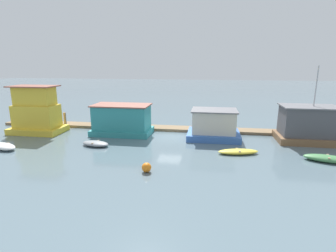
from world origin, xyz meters
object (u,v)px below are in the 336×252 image
dinghy_white (3,146)px  buoy_orange (147,167)px  dinghy_yellow (238,152)px  houseboat_blue (214,125)px  houseboat_yellow (36,113)px  mooring_post_far_left (65,120)px  dinghy_green (328,159)px  houseboat_teal (122,120)px  dinghy_grey (96,144)px  mooring_post_near_left (319,132)px  mooring_post_far_right (142,126)px  houseboat_brown (308,125)px

dinghy_white → buoy_orange: 14.26m
dinghy_yellow → houseboat_blue: bearing=113.9°
buoy_orange → houseboat_yellow: bearing=148.8°
dinghy_white → dinghy_yellow: bearing=5.7°
houseboat_yellow → mooring_post_far_left: size_ratio=2.98×
dinghy_white → dinghy_green: 27.61m
houseboat_yellow → houseboat_teal: (9.50, 0.91, -0.68)m
dinghy_grey → mooring_post_near_left: (21.67, 6.05, 0.41)m
mooring_post_far_right → houseboat_brown: bearing=-4.6°
dinghy_grey → mooring_post_far_left: 8.91m
houseboat_blue → dinghy_yellow: houseboat_blue is taller
dinghy_grey → mooring_post_near_left: mooring_post_near_left is taller
dinghy_grey → mooring_post_near_left: size_ratio=2.25×
mooring_post_near_left → buoy_orange: mooring_post_near_left is taller
houseboat_brown → mooring_post_far_right: bearing=175.4°
houseboat_teal → dinghy_white: 11.26m
dinghy_grey → mooring_post_far_left: (-6.50, 6.05, 0.71)m
houseboat_blue → dinghy_white: houseboat_blue is taller
houseboat_blue → houseboat_yellow: bearing=-177.6°
houseboat_teal → dinghy_yellow: houseboat_teal is taller
dinghy_white → houseboat_brown: bearing=13.9°
dinghy_white → mooring_post_far_left: size_ratio=1.69×
dinghy_grey → mooring_post_far_right: size_ratio=2.34×
houseboat_blue → dinghy_yellow: (2.05, -4.64, -1.16)m
mooring_post_far_right → mooring_post_near_left: bearing=0.0°
houseboat_brown → buoy_orange: size_ratio=10.61×
dinghy_white → dinghy_grey: bearing=15.8°
dinghy_green → buoy_orange: bearing=-163.0°
dinghy_grey → buoy_orange: buoy_orange is taller
dinghy_white → houseboat_teal: bearing=37.4°
houseboat_teal → mooring_post_far_left: size_ratio=3.37×
mooring_post_far_left → buoy_orange: size_ratio=2.72×
dinghy_yellow → mooring_post_near_left: mooring_post_near_left is taller
dinghy_green → buoy_orange: 14.25m
dinghy_grey → mooring_post_far_left: bearing=137.1°
houseboat_brown → dinghy_white: (-27.81, -6.87, -1.43)m
houseboat_brown → mooring_post_near_left: bearing=39.9°
mooring_post_far_left → houseboat_blue: bearing=-5.1°
mooring_post_far_left → dinghy_green: bearing=-15.0°
mooring_post_near_left → buoy_orange: (-15.52, -11.20, -0.29)m
houseboat_blue → dinghy_yellow: size_ratio=1.48×
houseboat_blue → dinghy_white: bearing=-160.3°
dinghy_green → mooring_post_near_left: 7.28m
houseboat_teal → mooring_post_far_right: (1.84, 1.46, -0.95)m
houseboat_teal → dinghy_yellow: size_ratio=1.77×
dinghy_green → houseboat_brown: bearing=87.6°
houseboat_blue → dinghy_grey: (-10.93, -4.49, -1.12)m
dinghy_grey → buoy_orange: bearing=-39.9°
houseboat_yellow → dinghy_yellow: bearing=-10.1°
houseboat_brown → mooring_post_far_left: (-26.51, 1.39, -0.75)m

